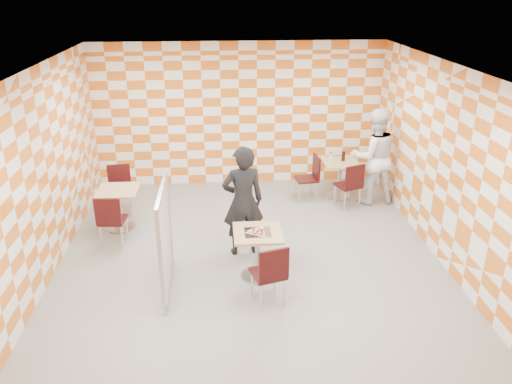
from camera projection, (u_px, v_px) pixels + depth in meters
The scene contains 15 objects.
room_shell at pixel (248, 163), 7.72m from camera, with size 7.00×7.00×7.00m.
main_table at pixel (258, 246), 7.31m from camera, with size 0.70×0.70×0.75m.
second_table at pixel (340, 173), 10.07m from camera, with size 0.70×0.70×0.75m.
empty_table at pixel (119, 202), 8.76m from camera, with size 0.70×0.70×0.75m.
chair_main_front at pixel (271, 271), 6.62m from camera, with size 0.52×0.53×0.92m.
chair_second_front at pixel (351, 183), 9.51m from camera, with size 0.55×0.55×0.92m.
chair_second_side at pixel (311, 174), 9.92m from camera, with size 0.47×0.46×0.92m.
chair_empty_near at pixel (111, 218), 8.11m from camera, with size 0.45×0.46×0.92m.
chair_empty_far at pixel (120, 185), 9.38m from camera, with size 0.48×0.49×0.92m.
partition at pixel (165, 239), 6.93m from camera, with size 0.08×1.38×1.55m.
man_dark at pixel (243, 201), 7.82m from camera, with size 0.66×0.43×1.81m, color black.
man_white at pixel (374, 157), 9.67m from camera, with size 0.92×0.72×1.90m, color white.
pizza_on_foil at pixel (258, 231), 7.19m from camera, with size 0.40×0.40×0.04m.
sport_bottle at pixel (330, 157), 9.99m from camera, with size 0.06×0.06×0.20m.
soda_bottle at pixel (343, 156), 10.00m from camera, with size 0.07×0.07×0.23m.
Camera 1 is at (-0.44, -6.72, 4.11)m, focal length 35.00 mm.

